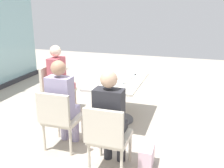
{
  "coord_description": "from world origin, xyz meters",
  "views": [
    {
      "loc": [
        -4.0,
        -1.19,
        1.95
      ],
      "look_at": [
        0.0,
        0.1,
        0.65
      ],
      "focal_mm": 41.58,
      "sensor_mm": 36.0,
      "label": 1
    }
  ],
  "objects_px": {
    "dining_table_main": "(118,91)",
    "person_far_left": "(63,100)",
    "chair_near_window": "(55,87)",
    "handbag_1": "(103,134)",
    "cell_phone_on_table": "(132,75)",
    "chair_side_end": "(108,135)",
    "handbag_0": "(147,157)",
    "coffee_cup": "(130,78)",
    "person_side_end": "(111,115)",
    "wine_glass_4": "(122,69)",
    "wine_glass_3": "(112,74)",
    "wine_glass_1": "(123,76)",
    "wine_glass_0": "(121,71)",
    "wine_glass_2": "(133,74)",
    "person_near_window": "(60,76)",
    "chair_far_left": "(59,117)"
  },
  "relations": [
    {
      "from": "dining_table_main",
      "to": "person_far_left",
      "type": "distance_m",
      "value": 1.17
    },
    {
      "from": "chair_near_window",
      "to": "handbag_1",
      "type": "distance_m",
      "value": 1.52
    },
    {
      "from": "person_far_left",
      "to": "cell_phone_on_table",
      "type": "relative_size",
      "value": 8.75
    },
    {
      "from": "chair_side_end",
      "to": "handbag_0",
      "type": "distance_m",
      "value": 0.61
    },
    {
      "from": "coffee_cup",
      "to": "dining_table_main",
      "type": "bearing_deg",
      "value": 105.79
    },
    {
      "from": "chair_side_end",
      "to": "chair_near_window",
      "type": "relative_size",
      "value": 1.0
    },
    {
      "from": "dining_table_main",
      "to": "handbag_1",
      "type": "bearing_deg",
      "value": -178.28
    },
    {
      "from": "dining_table_main",
      "to": "coffee_cup",
      "type": "relative_size",
      "value": 14.26
    },
    {
      "from": "person_side_end",
      "to": "wine_glass_4",
      "type": "distance_m",
      "value": 1.6
    },
    {
      "from": "wine_glass_3",
      "to": "wine_glass_1",
      "type": "bearing_deg",
      "value": -111.09
    },
    {
      "from": "person_side_end",
      "to": "wine_glass_0",
      "type": "relative_size",
      "value": 6.81
    },
    {
      "from": "chair_near_window",
      "to": "wine_glass_4",
      "type": "distance_m",
      "value": 1.28
    },
    {
      "from": "wine_glass_2",
      "to": "cell_phone_on_table",
      "type": "bearing_deg",
      "value": 15.7
    },
    {
      "from": "dining_table_main",
      "to": "handbag_1",
      "type": "distance_m",
      "value": 0.92
    },
    {
      "from": "person_side_end",
      "to": "wine_glass_4",
      "type": "bearing_deg",
      "value": 11.09
    },
    {
      "from": "wine_glass_4",
      "to": "handbag_0",
      "type": "xyz_separation_m",
      "value": [
        -1.43,
        -0.73,
        -0.72
      ]
    },
    {
      "from": "dining_table_main",
      "to": "wine_glass_2",
      "type": "height_order",
      "value": "wine_glass_2"
    },
    {
      "from": "person_near_window",
      "to": "handbag_0",
      "type": "height_order",
      "value": "person_near_window"
    },
    {
      "from": "wine_glass_2",
      "to": "wine_glass_4",
      "type": "bearing_deg",
      "value": 45.83
    },
    {
      "from": "dining_table_main",
      "to": "cell_phone_on_table",
      "type": "bearing_deg",
      "value": -21.06
    },
    {
      "from": "wine_glass_1",
      "to": "cell_phone_on_table",
      "type": "bearing_deg",
      "value": -1.02
    },
    {
      "from": "wine_glass_2",
      "to": "handbag_1",
      "type": "bearing_deg",
      "value": 162.4
    },
    {
      "from": "person_side_end",
      "to": "handbag_1",
      "type": "xyz_separation_m",
      "value": [
        0.51,
        0.29,
        -0.56
      ]
    },
    {
      "from": "person_far_left",
      "to": "wine_glass_3",
      "type": "bearing_deg",
      "value": -24.18
    },
    {
      "from": "chair_far_left",
      "to": "wine_glass_4",
      "type": "distance_m",
      "value": 1.51
    },
    {
      "from": "person_near_window",
      "to": "cell_phone_on_table",
      "type": "distance_m",
      "value": 1.31
    },
    {
      "from": "wine_glass_4",
      "to": "handbag_1",
      "type": "bearing_deg",
      "value": -179.08
    },
    {
      "from": "chair_near_window",
      "to": "dining_table_main",
      "type": "bearing_deg",
      "value": -90.0
    },
    {
      "from": "person_far_left",
      "to": "wine_glass_0",
      "type": "distance_m",
      "value": 1.28
    },
    {
      "from": "chair_side_end",
      "to": "wine_glass_0",
      "type": "xyz_separation_m",
      "value": [
        1.56,
        0.3,
        0.37
      ]
    },
    {
      "from": "cell_phone_on_table",
      "to": "dining_table_main",
      "type": "bearing_deg",
      "value": 135.89
    },
    {
      "from": "person_side_end",
      "to": "coffee_cup",
      "type": "xyz_separation_m",
      "value": [
        1.4,
        0.11,
        0.08
      ]
    },
    {
      "from": "coffee_cup",
      "to": "handbag_1",
      "type": "distance_m",
      "value": 1.1
    },
    {
      "from": "wine_glass_0",
      "to": "wine_glass_4",
      "type": "height_order",
      "value": "same"
    },
    {
      "from": "handbag_0",
      "to": "coffee_cup",
      "type": "bearing_deg",
      "value": 21.34
    },
    {
      "from": "coffee_cup",
      "to": "chair_near_window",
      "type": "bearing_deg",
      "value": 92.37
    },
    {
      "from": "dining_table_main",
      "to": "wine_glass_2",
      "type": "xyz_separation_m",
      "value": [
        -0.04,
        -0.28,
        0.32
      ]
    },
    {
      "from": "chair_far_left",
      "to": "chair_near_window",
      "type": "bearing_deg",
      "value": 32.0
    },
    {
      "from": "person_far_left",
      "to": "person_near_window",
      "type": "xyz_separation_m",
      "value": [
        1.05,
        0.62,
        0.0
      ]
    },
    {
      "from": "handbag_1",
      "to": "wine_glass_4",
      "type": "bearing_deg",
      "value": 28.07
    },
    {
      "from": "wine_glass_3",
      "to": "wine_glass_4",
      "type": "xyz_separation_m",
      "value": [
        0.35,
        -0.06,
        0.0
      ]
    },
    {
      "from": "person_far_left",
      "to": "handbag_0",
      "type": "bearing_deg",
      "value": -97.31
    },
    {
      "from": "dining_table_main",
      "to": "cell_phone_on_table",
      "type": "xyz_separation_m",
      "value": [
        0.4,
        -0.15,
        0.2
      ]
    },
    {
      "from": "person_near_window",
      "to": "wine_glass_2",
      "type": "relative_size",
      "value": 6.81
    },
    {
      "from": "wine_glass_4",
      "to": "coffee_cup",
      "type": "distance_m",
      "value": 0.27
    },
    {
      "from": "wine_glass_3",
      "to": "cell_phone_on_table",
      "type": "distance_m",
      "value": 0.57
    },
    {
      "from": "dining_table_main",
      "to": "wine_glass_4",
      "type": "bearing_deg",
      "value": -2.0
    },
    {
      "from": "cell_phone_on_table",
      "to": "handbag_0",
      "type": "distance_m",
      "value": 1.81
    },
    {
      "from": "wine_glass_0",
      "to": "coffee_cup",
      "type": "relative_size",
      "value": 2.06
    },
    {
      "from": "wine_glass_3",
      "to": "coffee_cup",
      "type": "relative_size",
      "value": 2.06
    }
  ]
}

